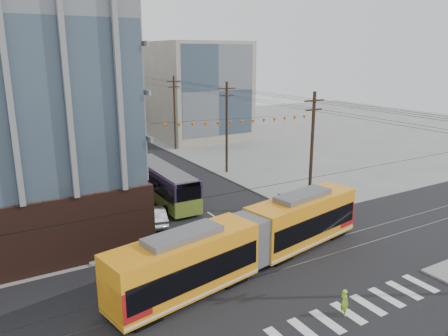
{
  "coord_description": "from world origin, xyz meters",
  "views": [
    {
      "loc": [
        -17.97,
        -18.17,
        14.35
      ],
      "look_at": [
        -0.21,
        11.89,
        5.03
      ],
      "focal_mm": 35.0,
      "sensor_mm": 36.0,
      "label": 1
    }
  ],
  "objects": [
    {
      "name": "ground",
      "position": [
        0.0,
        0.0,
        0.0
      ],
      "size": [
        160.0,
        160.0,
        0.0
      ],
      "primitive_type": "plane",
      "color": "slate"
    },
    {
      "name": "parked_car_grey",
      "position": [
        -6.09,
        22.64,
        0.68
      ],
      "size": [
        3.09,
        5.2,
        1.36
      ],
      "primitive_type": "imported",
      "rotation": [
        0.0,
        0.0,
        3.32
      ],
      "color": "#57585F",
      "rests_on": "ground"
    },
    {
      "name": "parked_car_white",
      "position": [
        -5.47,
        20.43,
        0.74
      ],
      "size": [
        2.13,
        5.15,
        1.49
      ],
      "primitive_type": "imported",
      "rotation": [
        0.0,
        0.0,
        3.13
      ],
      "color": "silver",
      "rests_on": "ground"
    },
    {
      "name": "jersey_barrier",
      "position": [
        8.3,
        12.29,
        0.44
      ],
      "size": [
        2.21,
        4.45,
        0.87
      ],
      "primitive_type": "cube",
      "rotation": [
        0.0,
        0.0,
        0.3
      ],
      "color": "slate",
      "rests_on": "ground"
    },
    {
      "name": "pedestrian",
      "position": [
        -1.14,
        -2.96,
        0.79
      ],
      "size": [
        0.44,
        0.61,
        1.58
      ],
      "primitive_type": "imported",
      "rotation": [
        0.0,
        0.0,
        1.46
      ],
      "color": "#9BEE2D",
      "rests_on": "ground"
    },
    {
      "name": "streetcar",
      "position": [
        -2.59,
        4.41,
        2.01
      ],
      "size": [
        21.01,
        6.82,
        4.01
      ],
      "primitive_type": null,
      "rotation": [
        0.0,
        0.0,
        0.19
      ],
      "color": "orange",
      "rests_on": "ground"
    },
    {
      "name": "bg_bldg_ne_far",
      "position": [
        18.0,
        68.0,
        7.0
      ],
      "size": [
        16.0,
        16.0,
        14.0
      ],
      "primitive_type": "cube",
      "color": "#8C99A5",
      "rests_on": "ground"
    },
    {
      "name": "utility_pole_far",
      "position": [
        8.5,
        56.0,
        5.5
      ],
      "size": [
        0.3,
        0.3,
        11.0
      ],
      "primitive_type": "cylinder",
      "color": "black",
      "rests_on": "ground"
    },
    {
      "name": "parked_car_silver",
      "position": [
        -5.22,
        15.05,
        0.74
      ],
      "size": [
        2.55,
        4.76,
        1.49
      ],
      "primitive_type": "imported",
      "rotation": [
        0.0,
        0.0,
        2.91
      ],
      "color": "#A8A9AE",
      "rests_on": "ground"
    },
    {
      "name": "bg_bldg_ne_near",
      "position": [
        16.0,
        48.0,
        8.0
      ],
      "size": [
        14.0,
        14.0,
        16.0
      ],
      "primitive_type": "cube",
      "color": "gray",
      "rests_on": "ground"
    },
    {
      "name": "city_bus",
      "position": [
        -2.18,
        20.63,
        1.77
      ],
      "size": [
        2.89,
        12.52,
        3.54
      ],
      "primitive_type": null,
      "rotation": [
        0.0,
        0.0,
        -0.01
      ],
      "color": "#2D1F48",
      "rests_on": "ground"
    }
  ]
}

